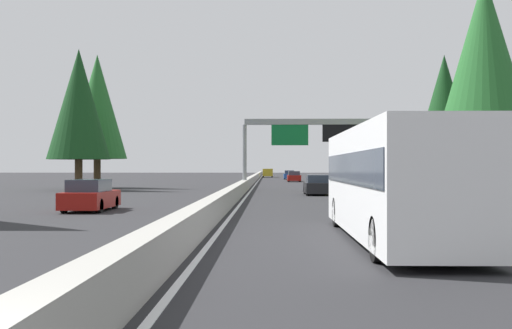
% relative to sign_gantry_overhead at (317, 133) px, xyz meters
% --- Properties ---
extents(ground_plane, '(320.00, 320.00, 0.00)m').
position_rel_sign_gantry_overhead_xyz_m(ground_plane, '(8.08, 6.04, -4.96)').
color(ground_plane, '#262628').
extents(median_barrier, '(180.00, 0.56, 0.90)m').
position_rel_sign_gantry_overhead_xyz_m(median_barrier, '(28.08, 6.34, -4.51)').
color(median_barrier, '#9E9B93').
rests_on(median_barrier, ground).
extents(shoulder_stripe_right, '(160.00, 0.16, 0.01)m').
position_rel_sign_gantry_overhead_xyz_m(shoulder_stripe_right, '(18.08, -5.48, -4.95)').
color(shoulder_stripe_right, silver).
rests_on(shoulder_stripe_right, ground).
extents(shoulder_stripe_median, '(160.00, 0.16, 0.01)m').
position_rel_sign_gantry_overhead_xyz_m(shoulder_stripe_median, '(18.08, 5.79, -4.95)').
color(shoulder_stripe_median, silver).
rests_on(shoulder_stripe_median, ground).
extents(sign_gantry_overhead, '(0.50, 12.68, 6.23)m').
position_rel_sign_gantry_overhead_xyz_m(sign_gantry_overhead, '(0.00, 0.00, 0.00)').
color(sign_gantry_overhead, gray).
rests_on(sign_gantry_overhead, ground).
extents(bus_far_center, '(11.50, 2.55, 3.10)m').
position_rel_sign_gantry_overhead_xyz_m(bus_far_center, '(-37.26, 0.74, -3.24)').
color(bus_far_center, white).
rests_on(bus_far_center, ground).
extents(sedan_near_right, '(4.40, 1.80, 1.47)m').
position_rel_sign_gantry_overhead_xyz_m(sedan_near_right, '(-8.67, 0.68, -4.27)').
color(sedan_near_right, black).
rests_on(sedan_near_right, ground).
extents(pickup_mid_left, '(5.60, 2.00, 1.86)m').
position_rel_sign_gantry_overhead_xyz_m(pickup_mid_left, '(7.46, -3.04, -4.04)').
color(pickup_mid_left, silver).
rests_on(pickup_mid_left, ground).
extents(sedan_far_right, '(4.40, 1.80, 1.47)m').
position_rel_sign_gantry_overhead_xyz_m(sedan_far_right, '(49.46, 0.86, -4.27)').
color(sedan_far_right, '#1E4793').
rests_on(sedan_far_right, ground).
extents(sedan_distant_a, '(4.40, 1.80, 1.47)m').
position_rel_sign_gantry_overhead_xyz_m(sedan_distant_a, '(32.18, 0.76, -4.27)').
color(sedan_distant_a, maroon).
rests_on(sedan_distant_a, ground).
extents(box_truck_mid_center, '(8.50, 2.40, 2.95)m').
position_rel_sign_gantry_overhead_xyz_m(box_truck_mid_center, '(-5.70, -3.14, -3.35)').
color(box_truck_mid_center, gold).
rests_on(box_truck_mid_center, ground).
extents(minivan_far_left, '(5.00, 1.95, 1.69)m').
position_rel_sign_gantry_overhead_xyz_m(minivan_far_left, '(68.53, 4.46, -4.01)').
color(minivan_far_left, '#AD931E').
rests_on(minivan_far_left, ground).
extents(oncoming_near, '(4.40, 1.80, 1.47)m').
position_rel_sign_gantry_overhead_xyz_m(oncoming_near, '(-25.62, 12.55, -4.27)').
color(oncoming_near, maroon).
rests_on(oncoming_near, ground).
extents(conifer_right_near, '(6.55, 6.55, 14.88)m').
position_rel_sign_gantry_overhead_xyz_m(conifer_right_near, '(-12.73, -10.12, 4.10)').
color(conifer_right_near, '#4C3823').
rests_on(conifer_right_near, ground).
extents(conifer_right_mid, '(4.73, 4.73, 10.76)m').
position_rel_sign_gantry_overhead_xyz_m(conifer_right_mid, '(-5.79, -9.38, 1.58)').
color(conifer_right_mid, '#4C3823').
rests_on(conifer_right_mid, ground).
extents(conifer_left_near, '(5.42, 5.42, 12.33)m').
position_rel_sign_gantry_overhead_xyz_m(conifer_left_near, '(-0.54, 20.73, 2.54)').
color(conifer_left_near, '#4C3823').
rests_on(conifer_left_near, ground).
extents(conifer_left_mid, '(5.69, 5.69, 12.93)m').
position_rel_sign_gantry_overhead_xyz_m(conifer_left_mid, '(5.68, 20.82, 2.91)').
color(conifer_left_mid, '#4C3823').
rests_on(conifer_left_mid, ground).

